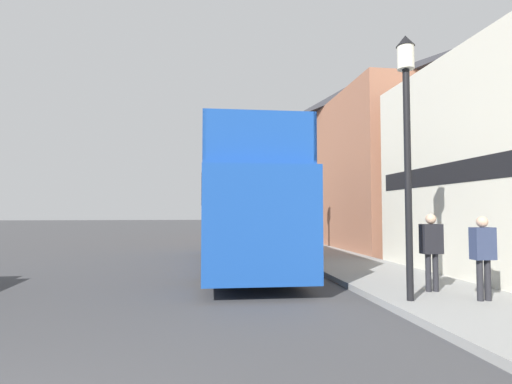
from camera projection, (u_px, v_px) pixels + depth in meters
ground_plane at (160, 243)px, 22.96m from camera, size 144.00×144.00×0.00m
sidewalk at (293, 245)px, 21.00m from camera, size 2.92×108.00×0.14m
brick_terrace_rear at (353, 162)px, 24.65m from camera, size 6.00×18.58×9.82m
tour_bus at (242, 212)px, 13.53m from camera, size 2.78×10.92×3.99m
parked_car_ahead_of_bus at (242, 232)px, 22.21m from camera, size 1.82×4.39×1.48m
pedestrian_second at (483, 250)px, 7.50m from camera, size 0.41×0.23×1.58m
pedestrian_third at (431, 245)px, 8.37m from camera, size 0.43×0.23×1.62m
lamp_post_nearest at (407, 117)px, 7.65m from camera, size 0.35×0.35×5.08m
lamp_post_second at (297, 178)px, 16.95m from camera, size 0.35×0.35×4.49m
lamp_post_third at (258, 188)px, 26.21m from camera, size 0.35×0.35×4.66m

